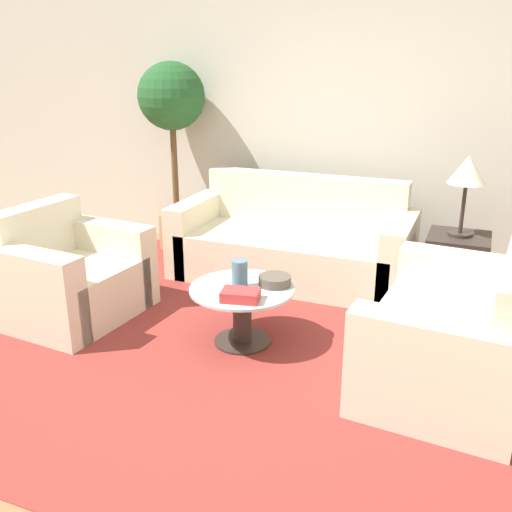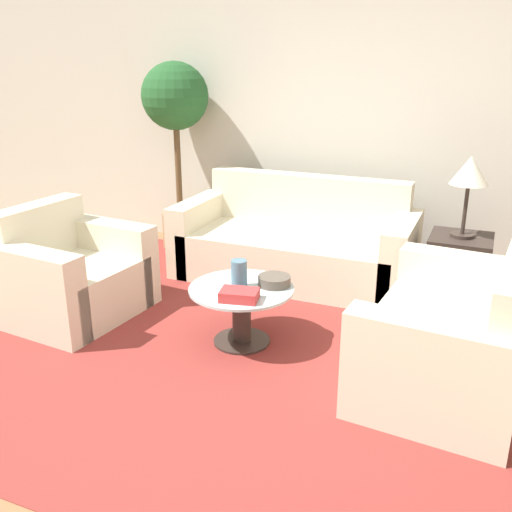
{
  "view_description": "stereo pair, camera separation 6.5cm",
  "coord_description": "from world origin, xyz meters",
  "px_view_note": "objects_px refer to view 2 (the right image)",
  "views": [
    {
      "loc": [
        1.35,
        -2.53,
        1.87
      ],
      "look_at": [
        -0.06,
        0.94,
        0.55
      ],
      "focal_mm": 40.0,
      "sensor_mm": 36.0,
      "label": 1
    },
    {
      "loc": [
        1.41,
        -2.5,
        1.87
      ],
      "look_at": [
        -0.06,
        0.94,
        0.55
      ],
      "focal_mm": 40.0,
      "sensor_mm": 36.0,
      "label": 2
    }
  ],
  "objects_px": {
    "sofa_main": "(297,245)",
    "table_lamp": "(470,174)",
    "vase": "(239,274)",
    "bowl": "(274,281)",
    "loveseat": "(459,342)",
    "armchair": "(69,278)",
    "potted_plant": "(176,119)",
    "book_stack": "(239,295)",
    "coffee_table": "(242,307)"
  },
  "relations": [
    {
      "from": "coffee_table",
      "to": "table_lamp",
      "type": "distance_m",
      "value": 1.97
    },
    {
      "from": "sofa_main",
      "to": "table_lamp",
      "type": "bearing_deg",
      "value": -3.43
    },
    {
      "from": "loveseat",
      "to": "bowl",
      "type": "bearing_deg",
      "value": -90.04
    },
    {
      "from": "loveseat",
      "to": "book_stack",
      "type": "bearing_deg",
      "value": -75.98
    },
    {
      "from": "armchair",
      "to": "potted_plant",
      "type": "distance_m",
      "value": 2.0
    },
    {
      "from": "loveseat",
      "to": "coffee_table",
      "type": "distance_m",
      "value": 1.4
    },
    {
      "from": "table_lamp",
      "to": "loveseat",
      "type": "bearing_deg",
      "value": -85.0
    },
    {
      "from": "table_lamp",
      "to": "book_stack",
      "type": "bearing_deg",
      "value": -129.74
    },
    {
      "from": "table_lamp",
      "to": "bowl",
      "type": "height_order",
      "value": "table_lamp"
    },
    {
      "from": "armchair",
      "to": "bowl",
      "type": "relative_size",
      "value": 4.75
    },
    {
      "from": "book_stack",
      "to": "coffee_table",
      "type": "bearing_deg",
      "value": 99.07
    },
    {
      "from": "vase",
      "to": "book_stack",
      "type": "relative_size",
      "value": 0.72
    },
    {
      "from": "bowl",
      "to": "book_stack",
      "type": "relative_size",
      "value": 0.83
    },
    {
      "from": "bowl",
      "to": "loveseat",
      "type": "bearing_deg",
      "value": -4.94
    },
    {
      "from": "loveseat",
      "to": "potted_plant",
      "type": "xyz_separation_m",
      "value": [
        -2.83,
        1.64,
        1.01
      ]
    },
    {
      "from": "potted_plant",
      "to": "vase",
      "type": "relative_size",
      "value": 9.59
    },
    {
      "from": "table_lamp",
      "to": "book_stack",
      "type": "relative_size",
      "value": 2.34
    },
    {
      "from": "armchair",
      "to": "bowl",
      "type": "height_order",
      "value": "armchair"
    },
    {
      "from": "potted_plant",
      "to": "bowl",
      "type": "distance_m",
      "value": 2.39
    },
    {
      "from": "potted_plant",
      "to": "book_stack",
      "type": "distance_m",
      "value": 2.54
    },
    {
      "from": "table_lamp",
      "to": "vase",
      "type": "relative_size",
      "value": 3.26
    },
    {
      "from": "sofa_main",
      "to": "table_lamp",
      "type": "height_order",
      "value": "table_lamp"
    },
    {
      "from": "table_lamp",
      "to": "book_stack",
      "type": "xyz_separation_m",
      "value": [
        -1.21,
        -1.46,
        -0.6
      ]
    },
    {
      "from": "loveseat",
      "to": "coffee_table",
      "type": "bearing_deg",
      "value": -84.23
    },
    {
      "from": "bowl",
      "to": "book_stack",
      "type": "height_order",
      "value": "book_stack"
    },
    {
      "from": "coffee_table",
      "to": "loveseat",
      "type": "bearing_deg",
      "value": 0.87
    },
    {
      "from": "sofa_main",
      "to": "armchair",
      "type": "distance_m",
      "value": 1.94
    },
    {
      "from": "coffee_table",
      "to": "table_lamp",
      "type": "height_order",
      "value": "table_lamp"
    },
    {
      "from": "vase",
      "to": "bowl",
      "type": "height_order",
      "value": "vase"
    },
    {
      "from": "armchair",
      "to": "loveseat",
      "type": "relative_size",
      "value": 0.75
    },
    {
      "from": "sofa_main",
      "to": "book_stack",
      "type": "distance_m",
      "value": 1.56
    },
    {
      "from": "bowl",
      "to": "table_lamp",
      "type": "bearing_deg",
      "value": 46.11
    },
    {
      "from": "sofa_main",
      "to": "vase",
      "type": "relative_size",
      "value": 10.74
    },
    {
      "from": "vase",
      "to": "bowl",
      "type": "bearing_deg",
      "value": 32.1
    },
    {
      "from": "armchair",
      "to": "vase",
      "type": "xyz_separation_m",
      "value": [
        1.39,
        0.06,
        0.22
      ]
    },
    {
      "from": "sofa_main",
      "to": "table_lamp",
      "type": "relative_size",
      "value": 3.3
    },
    {
      "from": "sofa_main",
      "to": "loveseat",
      "type": "xyz_separation_m",
      "value": [
        1.47,
        -1.33,
        0.0
      ]
    },
    {
      "from": "sofa_main",
      "to": "book_stack",
      "type": "bearing_deg",
      "value": -84.44
    },
    {
      "from": "vase",
      "to": "bowl",
      "type": "xyz_separation_m",
      "value": [
        0.2,
        0.13,
        -0.06
      ]
    },
    {
      "from": "potted_plant",
      "to": "book_stack",
      "type": "xyz_separation_m",
      "value": [
        1.51,
        -1.85,
        -0.85
      ]
    },
    {
      "from": "loveseat",
      "to": "bowl",
      "type": "xyz_separation_m",
      "value": [
        -1.21,
        0.1,
        0.16
      ]
    },
    {
      "from": "coffee_table",
      "to": "bowl",
      "type": "xyz_separation_m",
      "value": [
        0.19,
        0.13,
        0.18
      ]
    },
    {
      "from": "loveseat",
      "to": "table_lamp",
      "type": "xyz_separation_m",
      "value": [
        -0.11,
        1.25,
        0.76
      ]
    },
    {
      "from": "armchair",
      "to": "potted_plant",
      "type": "bearing_deg",
      "value": 6.11
    },
    {
      "from": "vase",
      "to": "table_lamp",
      "type": "bearing_deg",
      "value": 44.29
    },
    {
      "from": "armchair",
      "to": "potted_plant",
      "type": "xyz_separation_m",
      "value": [
        -0.04,
        1.73,
        1.0
      ]
    },
    {
      "from": "vase",
      "to": "coffee_table",
      "type": "bearing_deg",
      "value": 4.16
    },
    {
      "from": "book_stack",
      "to": "potted_plant",
      "type": "bearing_deg",
      "value": 117.46
    },
    {
      "from": "coffee_table",
      "to": "bowl",
      "type": "relative_size",
      "value": 3.22
    },
    {
      "from": "vase",
      "to": "book_stack",
      "type": "height_order",
      "value": "vase"
    }
  ]
}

